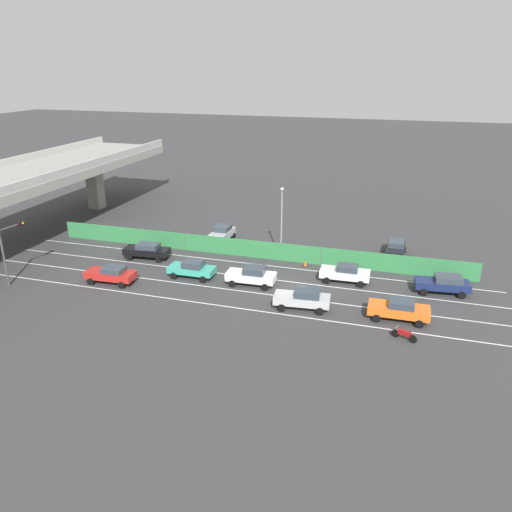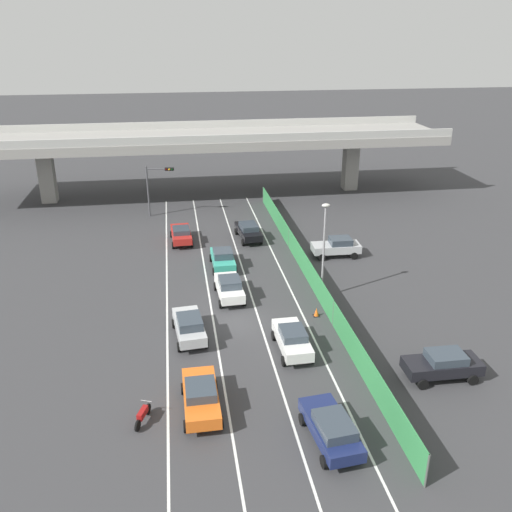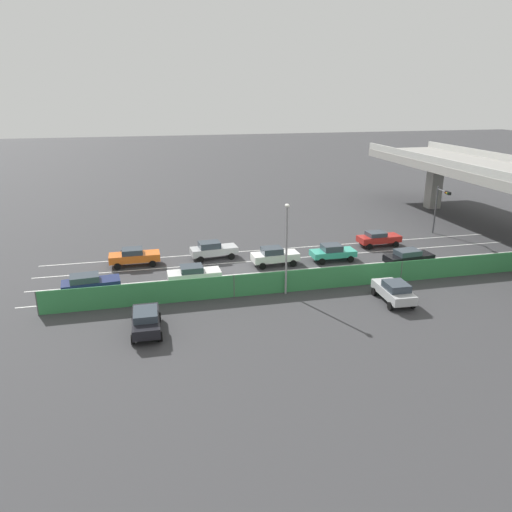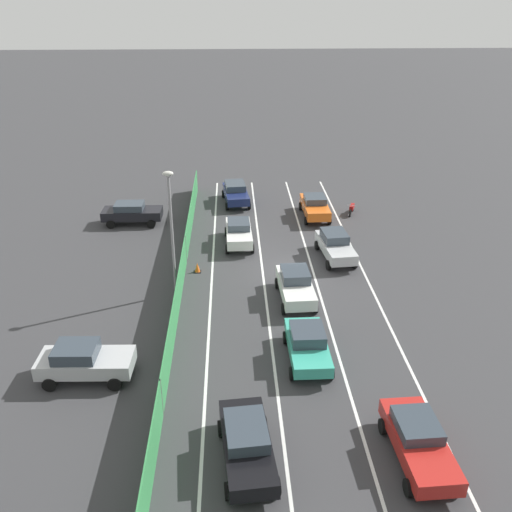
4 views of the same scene
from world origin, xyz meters
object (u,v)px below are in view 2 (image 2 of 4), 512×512
car_taxi_teal (223,258)px  car_sedan_black (248,231)px  car_sedan_white (292,339)px  parked_sedan_dark (443,364)px  street_lamp (324,242)px  car_sedan_silver (189,326)px  car_taxi_orange (201,396)px  car_sedan_navy (331,428)px  traffic_light (156,181)px  parked_wagon_silver (337,246)px  traffic_cone (316,312)px  motorcycle (143,415)px  car_hatchback_white (229,287)px  car_sedan_red (181,234)px

car_taxi_teal → car_sedan_black: size_ratio=0.91×
car_sedan_white → car_sedan_black: car_sedan_white is taller
parked_sedan_dark → street_lamp: size_ratio=0.60×
car_sedan_silver → parked_sedan_dark: car_sedan_silver is taller
car_taxi_orange → car_sedan_navy: bearing=-29.6°
parked_sedan_dark → traffic_light: traffic_light is taller
car_taxi_teal → parked_sedan_dark: 21.20m
parked_wagon_silver → street_lamp: 9.25m
street_lamp → traffic_cone: 5.19m
car_sedan_white → parked_wagon_silver: bearing=63.7°
car_sedan_navy → traffic_cone: bearing=78.5°
car_taxi_teal → car_sedan_silver: 11.77m
car_sedan_black → car_sedan_navy: 28.76m
motorcycle → traffic_light: traffic_light is taller
traffic_light → parked_wagon_silver: bearing=-41.3°
car_taxi_orange → traffic_light: (-2.60, 33.88, 2.96)m
car_hatchback_white → parked_wagon_silver: size_ratio=1.04×
car_sedan_red → motorcycle: car_sedan_red is taller
car_sedan_navy → street_lamp: (3.72, 15.56, 3.60)m
parked_sedan_dark → car_taxi_teal: bearing=121.8°
car_taxi_orange → motorcycle: bearing=-170.8°
car_taxi_teal → parked_wagon_silver: size_ratio=1.00×
traffic_light → car_sedan_navy: bearing=-76.8°
car_taxi_teal → car_taxi_orange: size_ratio=0.92×
car_taxi_teal → street_lamp: 10.36m
traffic_cone → parked_wagon_silver: bearing=66.4°
car_taxi_orange → car_sedan_silver: size_ratio=1.00×
car_sedan_silver → car_sedan_black: 18.81m
car_taxi_teal → car_sedan_red: (-3.37, 6.55, -0.01)m
car_taxi_orange → car_sedan_silver: bearing=92.3°
car_taxi_teal → car_taxi_orange: 19.09m
car_hatchback_white → car_sedan_silver: bearing=-120.9°
car_taxi_orange → car_taxi_teal: bearing=80.9°
car_sedan_silver → street_lamp: size_ratio=0.63×
car_sedan_red → traffic_light: 9.27m
car_sedan_white → car_sedan_navy: bearing=-89.2°
car_taxi_orange → motorcycle: car_taxi_orange is taller
car_sedan_silver → motorcycle: bearing=-108.9°
traffic_light → car_sedan_silver: bearing=-85.0°
parked_wagon_silver → car_sedan_navy: bearing=-107.2°
traffic_light → car_sedan_white: bearing=-73.3°
car_sedan_black → traffic_light: traffic_light is taller
traffic_light → street_lamp: 25.18m
traffic_cone → car_hatchback_white: bearing=147.4°
car_sedan_white → car_sedan_navy: size_ratio=0.96×
car_sedan_silver → parked_wagon_silver: size_ratio=1.08×
car_sedan_red → parked_sedan_dark: parked_sedan_dark is taller
car_taxi_teal → street_lamp: size_ratio=0.58×
car_sedan_navy → traffic_light: traffic_light is taller
car_taxi_orange → street_lamp: size_ratio=0.63×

